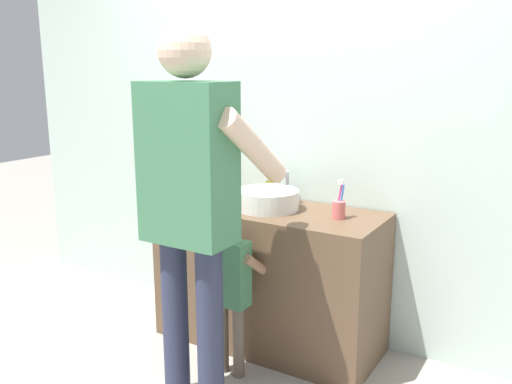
# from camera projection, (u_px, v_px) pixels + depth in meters

# --- Properties ---
(ground_plane) EXTENTS (14.00, 14.00, 0.00)m
(ground_plane) POSITION_uv_depth(u_px,v_px,m) (242.00, 363.00, 3.02)
(ground_plane) COLOR #9E998E
(back_wall) EXTENTS (4.40, 0.08, 2.70)m
(back_wall) POSITION_uv_depth(u_px,v_px,m) (297.00, 111.00, 3.23)
(back_wall) COLOR silver
(back_wall) RESTS_ON ground
(vanity_cabinet) EXTENTS (1.30, 0.54, 0.82)m
(vanity_cabinet) POSITION_uv_depth(u_px,v_px,m) (269.00, 276.00, 3.18)
(vanity_cabinet) COLOR brown
(vanity_cabinet) RESTS_ON ground
(sink_basin) EXTENTS (0.35, 0.35, 0.11)m
(sink_basin) POSITION_uv_depth(u_px,v_px,m) (268.00, 199.00, 3.05)
(sink_basin) COLOR silver
(sink_basin) RESTS_ON vanity_cabinet
(faucet) EXTENTS (0.18, 0.14, 0.18)m
(faucet) POSITION_uv_depth(u_px,v_px,m) (286.00, 188.00, 3.23)
(faucet) COLOR #B7BABF
(faucet) RESTS_ON vanity_cabinet
(toothbrush_cup) EXTENTS (0.07, 0.07, 0.21)m
(toothbrush_cup) POSITION_uv_depth(u_px,v_px,m) (339.00, 209.00, 2.87)
(toothbrush_cup) COLOR #D86666
(toothbrush_cup) RESTS_ON vanity_cabinet
(soap_bottle) EXTENTS (0.06, 0.06, 0.16)m
(soap_bottle) POSITION_uv_depth(u_px,v_px,m) (220.00, 190.00, 3.24)
(soap_bottle) COLOR #66B2D1
(soap_bottle) RESTS_ON vanity_cabinet
(child_toddler) EXTENTS (0.27, 0.27, 0.87)m
(child_toddler) POSITION_uv_depth(u_px,v_px,m) (231.00, 282.00, 2.82)
(child_toddler) COLOR #6B5B4C
(child_toddler) RESTS_ON ground
(adult_parent) EXTENTS (0.55, 0.58, 1.79)m
(adult_parent) POSITION_uv_depth(u_px,v_px,m) (191.00, 187.00, 2.46)
(adult_parent) COLOR #2D334C
(adult_parent) RESTS_ON ground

